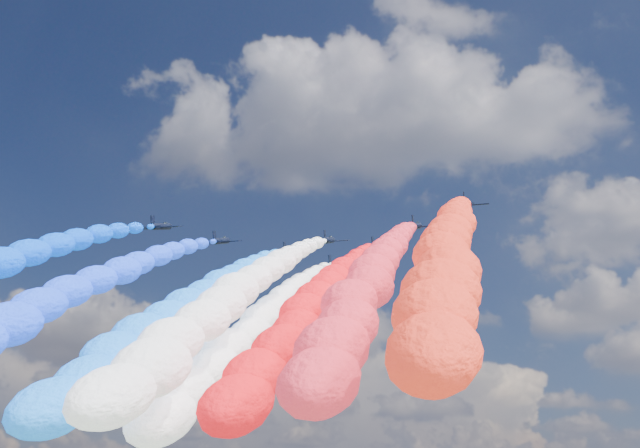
# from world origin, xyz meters

# --- Properties ---
(jet_0) EXTENTS (9.22, 12.42, 6.67)m
(jet_0) POSITION_xyz_m (-30.86, -7.25, 98.62)
(jet_0) COLOR black
(trail_0) EXTENTS (7.23, 91.98, 51.41)m
(trail_0) POSITION_xyz_m (-30.86, -54.44, 74.77)
(trail_0) COLOR blue
(jet_1) EXTENTS (9.19, 12.40, 6.67)m
(jet_1) POSITION_xyz_m (-21.91, 4.06, 98.62)
(jet_1) COLOR black
(trail_1) EXTENTS (7.23, 91.98, 51.41)m
(trail_1) POSITION_xyz_m (-21.91, -43.13, 74.77)
(trail_1) COLOR #1942FD
(jet_2) EXTENTS (9.06, 12.30, 6.67)m
(jet_2) POSITION_xyz_m (-9.34, 14.20, 98.62)
(jet_2) COLOR black
(trail_2) EXTENTS (7.23, 91.98, 51.41)m
(trail_2) POSITION_xyz_m (-9.34, -32.99, 74.77)
(trail_2) COLOR #1773F8
(jet_3) EXTENTS (9.32, 12.49, 6.67)m
(jet_3) POSITION_xyz_m (0.79, 9.01, 98.62)
(jet_3) COLOR black
(trail_3) EXTENTS (7.23, 91.98, 51.41)m
(trail_3) POSITION_xyz_m (0.79, -38.18, 74.77)
(trail_3) COLOR white
(jet_4) EXTENTS (9.82, 12.85, 6.67)m
(jet_4) POSITION_xyz_m (-1.46, 25.53, 98.62)
(jet_4) COLOR black
(trail_4) EXTENTS (7.23, 91.98, 51.41)m
(trail_4) POSITION_xyz_m (-1.46, -21.65, 74.77)
(trail_4) COLOR white
(jet_5) EXTENTS (9.67, 12.75, 6.67)m
(jet_5) POSITION_xyz_m (10.24, 15.36, 98.62)
(jet_5) COLOR black
(trail_5) EXTENTS (7.23, 91.98, 51.41)m
(trail_5) POSITION_xyz_m (10.24, -31.83, 74.77)
(trail_5) COLOR red
(jet_6) EXTENTS (9.54, 12.65, 6.67)m
(jet_6) POSITION_xyz_m (20.18, 4.49, 98.62)
(jet_6) COLOR black
(trail_6) EXTENTS (7.23, 91.98, 51.41)m
(trail_6) POSITION_xyz_m (20.18, -42.70, 74.77)
(trail_6) COLOR red
(jet_7) EXTENTS (9.38, 12.54, 6.67)m
(jet_7) POSITION_xyz_m (30.59, -5.35, 98.62)
(jet_7) COLOR black
(trail_7) EXTENTS (7.23, 91.98, 51.41)m
(trail_7) POSITION_xyz_m (30.59, -52.54, 74.77)
(trail_7) COLOR red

